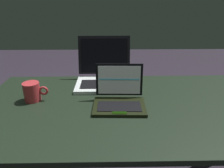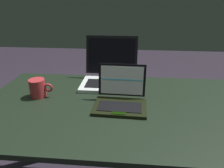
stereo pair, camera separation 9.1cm
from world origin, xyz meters
TOP-DOWN VIEW (x-y plane):
  - desk at (0.00, 0.00)m, footprint 1.52×0.78m
  - laptop_front at (-0.05, -0.01)m, footprint 0.26×0.21m
  - laptop_rear at (-0.13, 0.27)m, footprint 0.33×0.30m
  - coffee_mug at (-0.49, 0.05)m, footprint 0.13×0.08m

SIDE VIEW (x-z plane):
  - desk at x=0.00m, z-range 0.24..0.95m
  - laptop_front at x=-0.05m, z-range 0.66..0.85m
  - coffee_mug at x=-0.49m, z-range 0.72..0.81m
  - laptop_rear at x=-0.13m, z-range 0.64..0.91m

